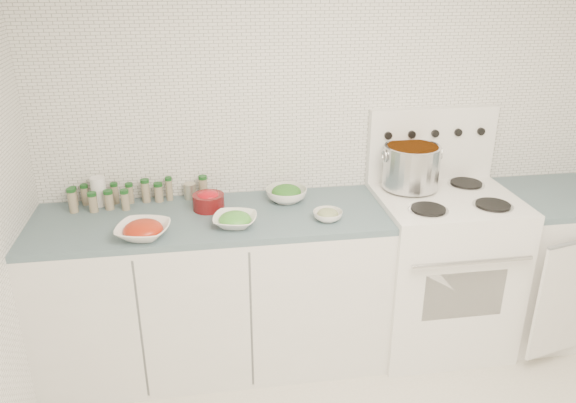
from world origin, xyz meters
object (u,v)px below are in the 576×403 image
object	(u,v)px
stock_pot	(411,165)
bowl_tomato	(143,230)
stove	(439,265)
bowl_snowpea	(235,220)

from	to	relation	value
stock_pot	bowl_tomato	bearing A→B (deg)	-167.34
stove	bowl_snowpea	xyz separation A→B (m)	(-1.18, -0.13, 0.43)
stove	bowl_snowpea	distance (m)	1.27
stove	bowl_tomato	xyz separation A→B (m)	(-1.63, -0.19, 0.44)
bowl_tomato	bowl_snowpea	bearing A→B (deg)	7.54
bowl_tomato	bowl_snowpea	xyz separation A→B (m)	(0.45, 0.06, -0.00)
bowl_tomato	bowl_snowpea	size ratio (longest dim) A/B	1.16
stock_pot	bowl_tomato	xyz separation A→B (m)	(-1.46, -0.33, -0.14)
bowl_tomato	bowl_snowpea	world-z (taller)	bowl_tomato
bowl_tomato	bowl_snowpea	distance (m)	0.45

